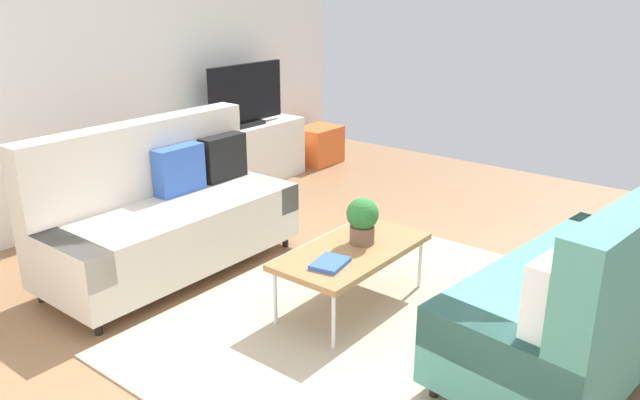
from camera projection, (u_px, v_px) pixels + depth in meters
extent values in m
plane|color=#936B47|center=(346.00, 307.00, 4.16)|extent=(7.68, 7.68, 0.00)
cube|color=white|center=(86.00, 58.00, 5.33)|extent=(6.40, 0.12, 2.90)
cube|color=tan|center=(372.00, 317.00, 4.02)|extent=(2.90, 2.20, 0.01)
cube|color=beige|center=(172.00, 232.00, 4.58)|extent=(1.90, 0.84, 0.44)
cube|color=beige|center=(139.00, 159.00, 4.60)|extent=(1.90, 0.20, 0.56)
cube|color=beige|center=(252.00, 189.00, 5.17)|extent=(0.20, 0.84, 0.22)
cube|color=beige|center=(63.00, 255.00, 3.91)|extent=(0.20, 0.84, 0.22)
cylinder|color=black|center=(285.00, 241.00, 5.11)|extent=(0.05, 0.05, 0.10)
cylinder|color=black|center=(98.00, 327.00, 3.82)|extent=(0.05, 0.05, 0.10)
cylinder|color=black|center=(228.00, 222.00, 5.51)|extent=(0.05, 0.05, 0.10)
cylinder|color=black|center=(41.00, 294.00, 4.22)|extent=(0.05, 0.05, 0.10)
cube|color=black|center=(223.00, 157.00, 5.02)|extent=(0.40, 0.14, 0.36)
cube|color=#3359B2|center=(179.00, 170.00, 4.69)|extent=(0.40, 0.14, 0.36)
cube|color=teal|center=(577.00, 308.00, 3.50)|extent=(1.98, 1.05, 0.44)
cube|color=teal|center=(502.00, 351.00, 2.90)|extent=(0.29, 0.86, 0.22)
cube|color=teal|center=(635.00, 247.00, 4.03)|extent=(0.29, 0.86, 0.22)
cylinder|color=black|center=(434.00, 389.00, 3.24)|extent=(0.05, 0.05, 0.10)
cylinder|color=black|center=(577.00, 282.00, 4.40)|extent=(0.05, 0.05, 0.10)
cube|color=white|center=(556.00, 292.00, 2.83)|extent=(0.41, 0.18, 0.36)
cube|color=#288C4C|center=(596.00, 263.00, 3.13)|extent=(0.41, 0.18, 0.36)
cube|color=#9E7042|center=(352.00, 251.00, 4.05)|extent=(1.10, 0.56, 0.04)
cylinder|color=silver|center=(275.00, 298.00, 3.88)|extent=(0.02, 0.02, 0.38)
cylinder|color=silver|center=(366.00, 248.00, 4.62)|extent=(0.02, 0.02, 0.38)
cylinder|color=silver|center=(333.00, 321.00, 3.61)|extent=(0.02, 0.02, 0.38)
cylinder|color=silver|center=(420.00, 264.00, 4.35)|extent=(0.02, 0.02, 0.38)
cube|color=silver|center=(247.00, 154.00, 6.64)|extent=(1.40, 0.44, 0.64)
cube|color=black|center=(247.00, 124.00, 6.52)|extent=(0.36, 0.20, 0.04)
cube|color=black|center=(246.00, 93.00, 6.41)|extent=(1.00, 0.05, 0.60)
cube|color=orange|center=(319.00, 145.00, 7.43)|extent=(0.52, 0.40, 0.44)
cylinder|color=brown|center=(362.00, 235.00, 4.10)|extent=(0.16, 0.16, 0.12)
sphere|color=#2D7233|center=(363.00, 214.00, 4.06)|extent=(0.21, 0.21, 0.21)
cube|color=#3359B2|center=(330.00, 263.00, 3.79)|extent=(0.27, 0.22, 0.03)
cylinder|color=#33B29E|center=(200.00, 127.00, 6.11)|extent=(0.11, 0.11, 0.14)
cylinder|color=#4C72B2|center=(213.00, 122.00, 6.23)|extent=(0.09, 0.09, 0.20)
cylinder|color=red|center=(231.00, 121.00, 6.30)|extent=(0.05, 0.05, 0.17)
cylinder|color=gold|center=(237.00, 119.00, 6.36)|extent=(0.05, 0.05, 0.19)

